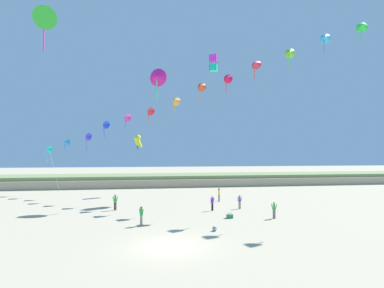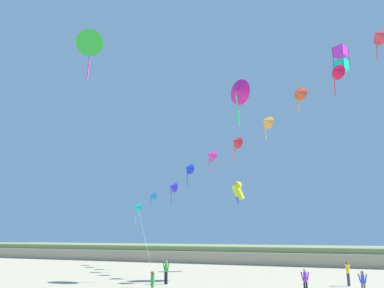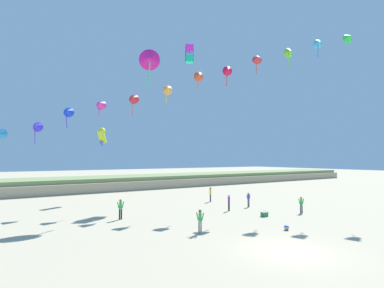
# 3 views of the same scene
# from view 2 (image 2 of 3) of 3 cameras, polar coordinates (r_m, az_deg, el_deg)

# --- Properties ---
(dune_ridge) EXTENTS (120.00, 10.56, 2.02)m
(dune_ridge) POSITION_cam_2_polar(r_m,az_deg,el_deg) (53.62, 13.58, -14.88)
(dune_ridge) COLOR tan
(dune_ridge) RESTS_ON ground
(person_near_left) EXTENTS (0.52, 0.20, 1.48)m
(person_near_left) POSITION_cam_2_polar(r_m,az_deg,el_deg) (26.70, 22.88, -17.40)
(person_near_left) COLOR #726656
(person_near_left) RESTS_ON ground
(person_near_right) EXTENTS (0.59, 0.23, 1.67)m
(person_near_right) POSITION_cam_2_polar(r_m,az_deg,el_deg) (31.12, -3.66, -17.27)
(person_near_right) COLOR black
(person_near_right) RESTS_ON ground
(person_mid_center) EXTENTS (0.43, 0.48, 1.61)m
(person_mid_center) POSITION_cam_2_polar(r_m,az_deg,el_deg) (23.24, -5.57, -18.98)
(person_mid_center) COLOR gray
(person_mid_center) RESTS_ON ground
(person_far_left) EXTENTS (0.52, 0.32, 1.55)m
(person_far_left) POSITION_cam_2_polar(r_m,az_deg,el_deg) (26.34, 15.61, -17.89)
(person_far_left) COLOR black
(person_far_left) RESTS_ON ground
(person_far_center) EXTENTS (0.32, 0.56, 1.67)m
(person_far_center) POSITION_cam_2_polar(r_m,az_deg,el_deg) (31.93, 21.03, -16.38)
(person_far_center) COLOR #282D4C
(person_far_center) RESTS_ON ground
(kite_banner_string) EXTENTS (37.65, 22.73, 19.59)m
(kite_banner_string) POSITION_cam_2_polar(r_m,az_deg,el_deg) (34.40, 10.14, 3.44)
(kite_banner_string) COLOR #14D7C8
(large_kite_low_lead) EXTENTS (2.41, 1.79, 4.13)m
(large_kite_low_lead) POSITION_cam_2_polar(r_m,az_deg,el_deg) (35.40, 6.37, 7.31)
(large_kite_low_lead) COLOR #DA1B93
(large_kite_mid_trail) EXTENTS (1.54, 1.33, 2.32)m
(large_kite_mid_trail) POSITION_cam_2_polar(r_m,az_deg,el_deg) (41.94, 6.48, -6.68)
(large_kite_mid_trail) COLOR #CCE527
(large_kite_high_solo) EXTENTS (1.40, 1.40, 2.36)m
(large_kite_high_solo) POSITION_cam_2_polar(r_m,az_deg,el_deg) (40.48, 20.19, 11.15)
(large_kite_high_solo) COLOR #16DFAA
(large_kite_outer_drift) EXTENTS (2.73, 2.39, 4.73)m
(large_kite_outer_drift) POSITION_cam_2_polar(r_m,az_deg,el_deg) (37.31, -14.11, 13.53)
(large_kite_outer_drift) COLOR green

